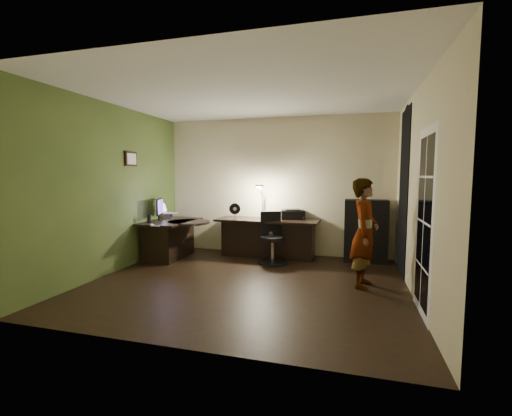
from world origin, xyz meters
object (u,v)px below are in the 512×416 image
(desk_left, at_px, (171,239))
(monitor, at_px, (159,213))
(office_chair, at_px, (273,238))
(person, at_px, (364,233))
(cabinet, at_px, (366,231))
(desk_right, at_px, (267,238))

(desk_left, height_order, monitor, monitor)
(desk_left, xyz_separation_m, office_chair, (1.96, 0.11, 0.10))
(monitor, height_order, office_chair, monitor)
(desk_left, relative_size, person, 0.81)
(cabinet, distance_m, monitor, 3.85)
(desk_right, bearing_deg, person, -36.39)
(cabinet, height_order, person, person)
(cabinet, xyz_separation_m, office_chair, (-1.59, -0.61, -0.11))
(cabinet, relative_size, office_chair, 1.23)
(person, bearing_deg, office_chair, 70.53)
(monitor, bearing_deg, person, -30.96)
(desk_right, bearing_deg, cabinet, 6.28)
(desk_left, distance_m, office_chair, 1.96)
(office_chair, bearing_deg, desk_right, 90.71)
(desk_left, height_order, desk_right, desk_right)
(person, bearing_deg, monitor, 89.86)
(monitor, distance_m, person, 3.75)
(desk_right, xyz_separation_m, person, (1.73, -1.34, 0.40))
(desk_left, xyz_separation_m, person, (3.47, -0.77, 0.40))
(desk_left, height_order, cabinet, cabinet)
(monitor, height_order, person, person)
(desk_right, relative_size, person, 1.28)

